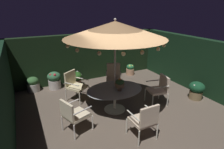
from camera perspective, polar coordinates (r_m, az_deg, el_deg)
ground_plane at (r=5.92m, az=4.78°, el=-11.80°), size 6.81×7.01×0.02m
hedge_backdrop_rear at (r=8.33m, az=-7.08°, el=5.48°), size 6.81×0.30×2.02m
hedge_backdrop_left at (r=4.78m, az=-30.94°, el=-9.21°), size 0.30×7.01×2.02m
hedge_backdrop_right at (r=7.58m, az=26.58°, el=1.93°), size 0.30×7.01×2.02m
patio_dining_table at (r=5.80m, az=0.84°, el=-5.66°), size 1.77×1.35×0.73m
patio_umbrella at (r=5.25m, az=0.95°, el=13.50°), size 2.88×2.88×2.81m
centerpiece_planter at (r=5.55m, az=2.39°, el=-2.80°), size 0.28×0.28×0.39m
patio_chair_north at (r=4.68m, az=9.99°, el=-13.29°), size 0.58×0.59×0.98m
patio_chair_northeast at (r=6.38m, az=14.31°, el=-3.90°), size 0.68×0.69×0.98m
patio_chair_east at (r=7.23m, az=0.47°, el=-0.24°), size 0.76×0.75×1.03m
patio_chair_southeast at (r=6.58m, az=-11.36°, el=-2.79°), size 0.83×0.84×1.02m
patio_chair_south at (r=4.94m, az=-11.72°, el=-11.65°), size 0.77×0.75×0.94m
potted_plant_front_corner at (r=8.96m, az=5.59°, el=1.59°), size 0.38×0.38×0.50m
potted_plant_back_center at (r=7.78m, az=-22.97°, el=-2.75°), size 0.45×0.45×0.58m
potted_plant_left_far at (r=8.20m, az=0.03°, el=0.81°), size 0.49×0.49×0.70m
potted_plant_right_near at (r=7.78m, az=-11.10°, el=-1.14°), size 0.53×0.52×0.60m
potted_plant_back_left at (r=7.72m, az=-17.21°, el=-1.56°), size 0.52×0.52×0.69m
potted_plant_right_far at (r=7.22m, az=24.39°, el=-4.23°), size 0.54×0.54×0.64m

